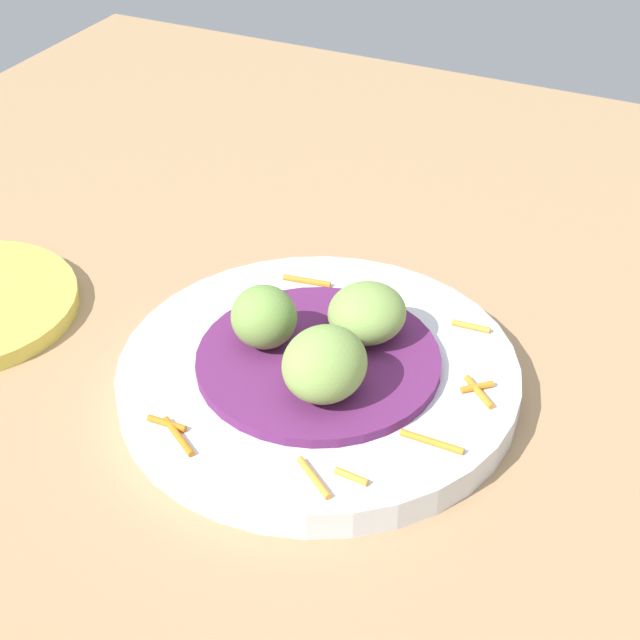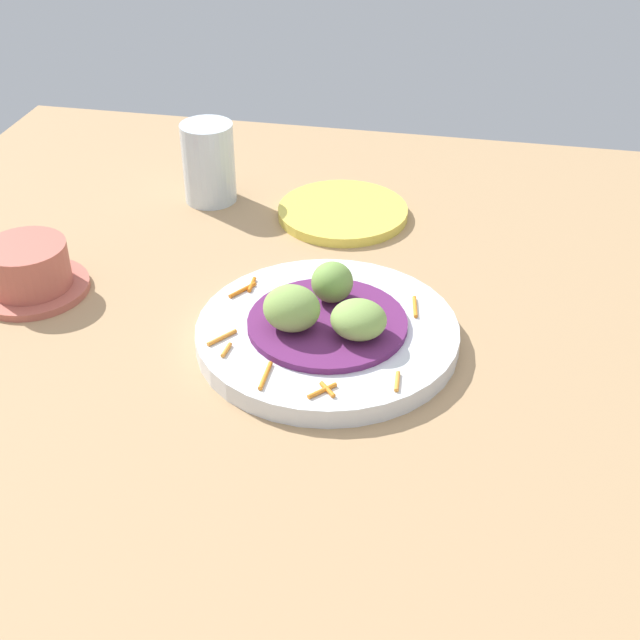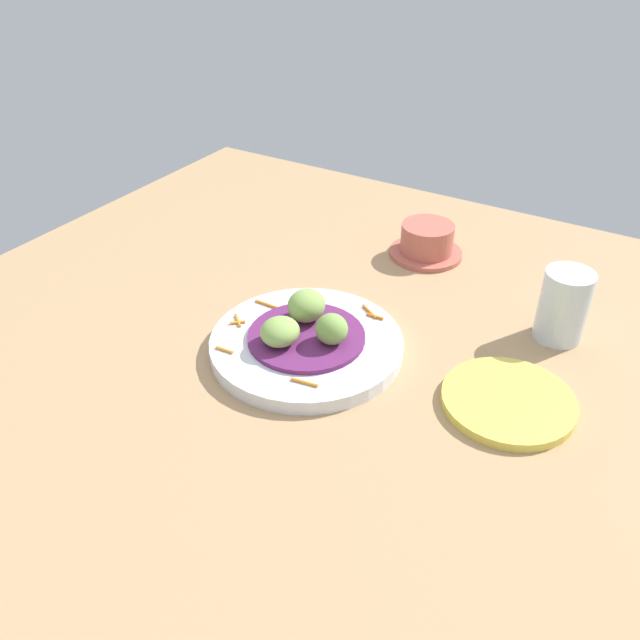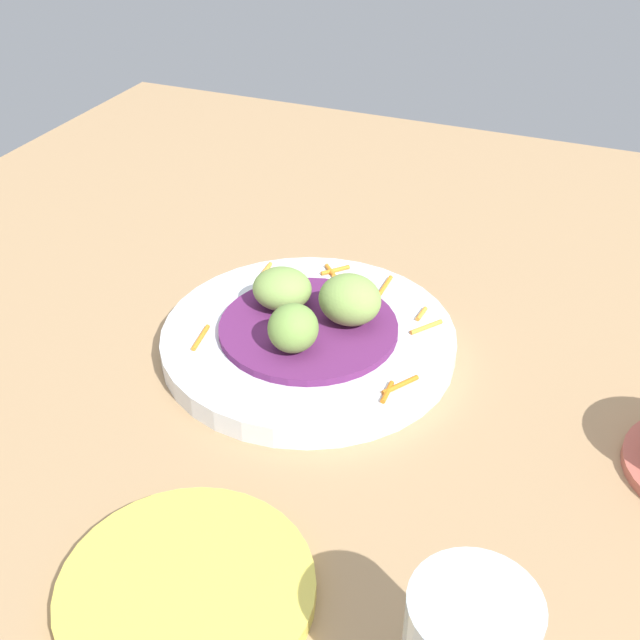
{
  "view_description": "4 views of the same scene",
  "coord_description": "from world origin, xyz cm",
  "px_view_note": "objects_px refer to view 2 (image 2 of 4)",
  "views": [
    {
      "loc": [
        -41.68,
        -18.64,
        41.97
      ],
      "look_at": [
        2.58,
        2.33,
        6.36
      ],
      "focal_mm": 54.87,
      "sensor_mm": 36.0,
      "label": 1
    },
    {
      "loc": [
        14.16,
        -65.5,
        51.44
      ],
      "look_at": [
        0.74,
        1.15,
        4.99
      ],
      "focal_mm": 49.25,
      "sensor_mm": 36.0,
      "label": 2
    },
    {
      "loc": [
        59.39,
        38.79,
        53.74
      ],
      "look_at": [
        -0.66,
        2.71,
        5.99
      ],
      "focal_mm": 36.83,
      "sensor_mm": 36.0,
      "label": 3
    },
    {
      "loc": [
        -20.86,
        52.8,
        43.01
      ],
      "look_at": [
        -0.56,
        3.8,
        6.78
      ],
      "focal_mm": 44.78,
      "sensor_mm": 36.0,
      "label": 4
    }
  ],
  "objects_px": {
    "main_plate": "(327,334)",
    "side_plate_small": "(343,212)",
    "guac_scoop_left": "(359,318)",
    "guac_scoop_right": "(291,309)",
    "terracotta_bowl": "(29,271)",
    "water_glass": "(209,163)",
    "guac_scoop_center": "(332,282)"
  },
  "relations": [
    {
      "from": "guac_scoop_left",
      "to": "side_plate_small",
      "type": "relative_size",
      "value": 0.33
    },
    {
      "from": "main_plate",
      "to": "side_plate_small",
      "type": "distance_m",
      "value": 0.26
    },
    {
      "from": "guac_scoop_right",
      "to": "terracotta_bowl",
      "type": "height_order",
      "value": "guac_scoop_right"
    },
    {
      "from": "guac_scoop_center",
      "to": "water_glass",
      "type": "distance_m",
      "value": 0.31
    },
    {
      "from": "guac_scoop_center",
      "to": "guac_scoop_right",
      "type": "distance_m",
      "value": 0.06
    },
    {
      "from": "main_plate",
      "to": "terracotta_bowl",
      "type": "distance_m",
      "value": 0.32
    },
    {
      "from": "guac_scoop_left",
      "to": "guac_scoop_center",
      "type": "height_order",
      "value": "guac_scoop_center"
    },
    {
      "from": "guac_scoop_right",
      "to": "terracotta_bowl",
      "type": "bearing_deg",
      "value": 170.29
    },
    {
      "from": "side_plate_small",
      "to": "terracotta_bowl",
      "type": "bearing_deg",
      "value": -141.55
    },
    {
      "from": "guac_scoop_left",
      "to": "water_glass",
      "type": "xyz_separation_m",
      "value": [
        -0.23,
        0.29,
        0.01
      ]
    },
    {
      "from": "guac_scoop_left",
      "to": "guac_scoop_right",
      "type": "relative_size",
      "value": 0.97
    },
    {
      "from": "guac_scoop_center",
      "to": "water_glass",
      "type": "xyz_separation_m",
      "value": [
        -0.2,
        0.24,
        0.0
      ]
    },
    {
      "from": "main_plate",
      "to": "guac_scoop_center",
      "type": "relative_size",
      "value": 6.04
    },
    {
      "from": "guac_scoop_center",
      "to": "side_plate_small",
      "type": "relative_size",
      "value": 0.27
    },
    {
      "from": "main_plate",
      "to": "guac_scoop_right",
      "type": "relative_size",
      "value": 4.7
    },
    {
      "from": "side_plate_small",
      "to": "terracotta_bowl",
      "type": "relative_size",
      "value": 1.32
    },
    {
      "from": "main_plate",
      "to": "water_glass",
      "type": "height_order",
      "value": "water_glass"
    },
    {
      "from": "side_plate_small",
      "to": "water_glass",
      "type": "height_order",
      "value": "water_glass"
    },
    {
      "from": "guac_scoop_left",
      "to": "water_glass",
      "type": "distance_m",
      "value": 0.37
    },
    {
      "from": "guac_scoop_left",
      "to": "side_plate_small",
      "type": "distance_m",
      "value": 0.29
    },
    {
      "from": "guac_scoop_left",
      "to": "terracotta_bowl",
      "type": "relative_size",
      "value": 0.44
    },
    {
      "from": "side_plate_small",
      "to": "main_plate",
      "type": "bearing_deg",
      "value": -83.12
    },
    {
      "from": "terracotta_bowl",
      "to": "main_plate",
      "type": "bearing_deg",
      "value": -5.27
    },
    {
      "from": "guac_scoop_left",
      "to": "main_plate",
      "type": "bearing_deg",
      "value": 153.76
    },
    {
      "from": "main_plate",
      "to": "terracotta_bowl",
      "type": "bearing_deg",
      "value": 174.73
    },
    {
      "from": "main_plate",
      "to": "guac_scoop_left",
      "type": "relative_size",
      "value": 4.84
    },
    {
      "from": "guac_scoop_left",
      "to": "terracotta_bowl",
      "type": "distance_m",
      "value": 0.36
    },
    {
      "from": "main_plate",
      "to": "guac_scoop_left",
      "type": "height_order",
      "value": "guac_scoop_left"
    },
    {
      "from": "guac_scoop_right",
      "to": "water_glass",
      "type": "height_order",
      "value": "water_glass"
    },
    {
      "from": "guac_scoop_center",
      "to": "side_plate_small",
      "type": "height_order",
      "value": "guac_scoop_center"
    },
    {
      "from": "main_plate",
      "to": "guac_scoop_left",
      "type": "distance_m",
      "value": 0.05
    },
    {
      "from": "terracotta_bowl",
      "to": "side_plate_small",
      "type": "bearing_deg",
      "value": 38.45
    }
  ]
}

